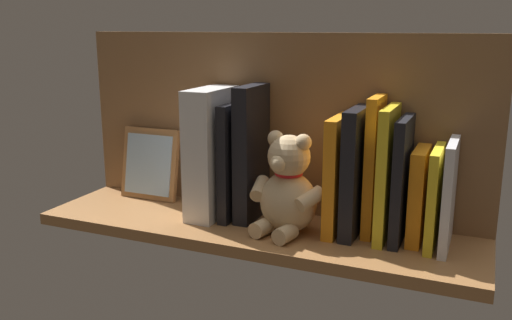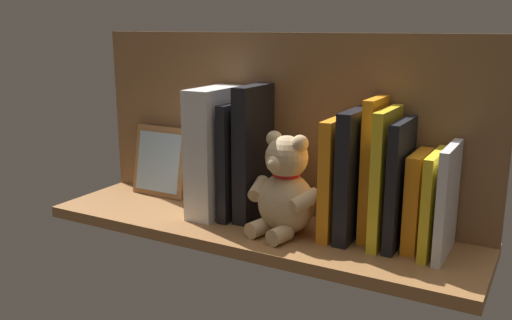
% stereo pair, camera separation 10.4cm
% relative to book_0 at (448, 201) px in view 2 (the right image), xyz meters
% --- Properties ---
extents(ground_plane, '(0.86, 0.24, 0.02)m').
position_rel_book_0_xyz_m(ground_plane, '(0.35, 0.02, -0.10)').
color(ground_plane, '#9E6B3D').
extents(shelf_back_panel, '(0.86, 0.02, 0.36)m').
position_rel_book_0_xyz_m(shelf_back_panel, '(0.35, -0.08, 0.09)').
color(shelf_back_panel, brown).
rests_on(shelf_back_panel, ground_plane).
extents(book_0, '(0.01, 0.13, 0.19)m').
position_rel_book_0_xyz_m(book_0, '(0.00, 0.00, 0.00)').
color(book_0, silver).
rests_on(book_0, ground_plane).
extents(book_1, '(0.02, 0.13, 0.17)m').
position_rel_book_0_xyz_m(book_1, '(0.02, -0.00, -0.01)').
color(book_1, yellow).
rests_on(book_1, ground_plane).
extents(book_2, '(0.02, 0.10, 0.17)m').
position_rel_book_0_xyz_m(book_2, '(0.05, -0.01, -0.01)').
color(book_2, orange).
rests_on(book_2, ground_plane).
extents(book_3, '(0.02, 0.12, 0.22)m').
position_rel_book_0_xyz_m(book_3, '(0.08, -0.00, 0.02)').
color(book_3, black).
rests_on(book_3, ground_plane).
extents(book_4, '(0.02, 0.12, 0.24)m').
position_rel_book_0_xyz_m(book_4, '(0.11, -0.00, 0.03)').
color(book_4, yellow).
rests_on(book_4, ground_plane).
extents(book_5, '(0.02, 0.10, 0.25)m').
position_rel_book_0_xyz_m(book_5, '(0.13, -0.02, 0.03)').
color(book_5, orange).
rests_on(book_5, ground_plane).
extents(book_6, '(0.03, 0.13, 0.23)m').
position_rel_book_0_xyz_m(book_6, '(0.16, -0.00, 0.02)').
color(book_6, black).
rests_on(book_6, ground_plane).
extents(book_7, '(0.02, 0.13, 0.22)m').
position_rel_book_0_xyz_m(book_7, '(0.19, -0.00, 0.01)').
color(book_7, orange).
rests_on(book_7, ground_plane).
extents(teddy_bear, '(0.15, 0.14, 0.19)m').
position_rel_book_0_xyz_m(teddy_bear, '(0.28, 0.04, -0.01)').
color(teddy_bear, '#D1B284').
rests_on(teddy_bear, ground_plane).
extents(book_8, '(0.03, 0.11, 0.26)m').
position_rel_book_0_xyz_m(book_8, '(0.37, -0.01, 0.04)').
color(book_8, black).
rests_on(book_8, ground_plane).
extents(book_9, '(0.02, 0.12, 0.23)m').
position_rel_book_0_xyz_m(book_9, '(0.40, -0.00, 0.02)').
color(book_9, black).
rests_on(book_9, ground_plane).
extents(dictionary_thick_white, '(0.06, 0.14, 0.26)m').
position_rel_book_0_xyz_m(dictionary_thick_white, '(0.45, 0.01, 0.03)').
color(dictionary_thick_white, white).
rests_on(dictionary_thick_white, ground_plane).
extents(picture_frame_leaning, '(0.14, 0.04, 0.16)m').
position_rel_book_0_xyz_m(picture_frame_leaning, '(0.63, -0.04, -0.02)').
color(picture_frame_leaning, '#9E6B3D').
rests_on(picture_frame_leaning, ground_plane).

